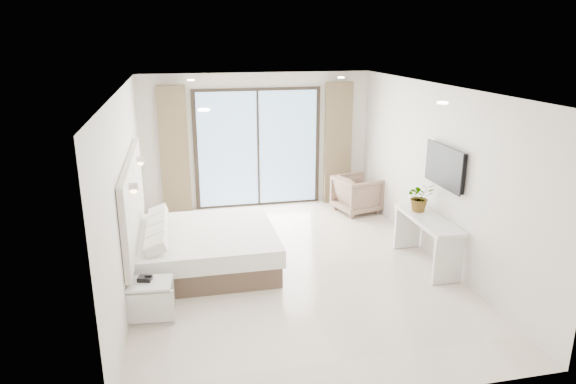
# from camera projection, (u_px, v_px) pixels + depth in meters

# --- Properties ---
(ground) EXTENTS (6.20, 6.20, 0.00)m
(ground) POSITION_uv_depth(u_px,v_px,m) (291.00, 267.00, 7.84)
(ground) COLOR beige
(ground) RESTS_ON ground
(room_shell) EXTENTS (4.62, 6.22, 2.72)m
(room_shell) POSITION_uv_depth(u_px,v_px,m) (268.00, 156.00, 8.05)
(room_shell) COLOR silver
(room_shell) RESTS_ON ground
(bed) EXTENTS (2.07, 1.97, 0.72)m
(bed) POSITION_uv_depth(u_px,v_px,m) (205.00, 248.00, 7.77)
(bed) COLOR brown
(bed) RESTS_ON ground
(nightstand) EXTENTS (0.56, 0.48, 0.48)m
(nightstand) POSITION_uv_depth(u_px,v_px,m) (151.00, 300.00, 6.37)
(nightstand) COLOR silver
(nightstand) RESTS_ON ground
(phone) EXTENTS (0.19, 0.17, 0.05)m
(phone) POSITION_uv_depth(u_px,v_px,m) (145.00, 279.00, 6.33)
(phone) COLOR black
(phone) RESTS_ON nightstand
(console_desk) EXTENTS (0.46, 1.47, 0.77)m
(console_desk) POSITION_uv_depth(u_px,v_px,m) (427.00, 231.00, 7.77)
(console_desk) COLOR silver
(console_desk) RESTS_ON ground
(plant) EXTENTS (0.48, 0.52, 0.36)m
(plant) POSITION_uv_depth(u_px,v_px,m) (420.00, 200.00, 7.94)
(plant) COLOR #33662D
(plant) RESTS_ON console_desk
(armchair) EXTENTS (0.90, 0.94, 0.80)m
(armchair) POSITION_uv_depth(u_px,v_px,m) (357.00, 192.00, 10.18)
(armchair) COLOR #9B7665
(armchair) RESTS_ON ground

